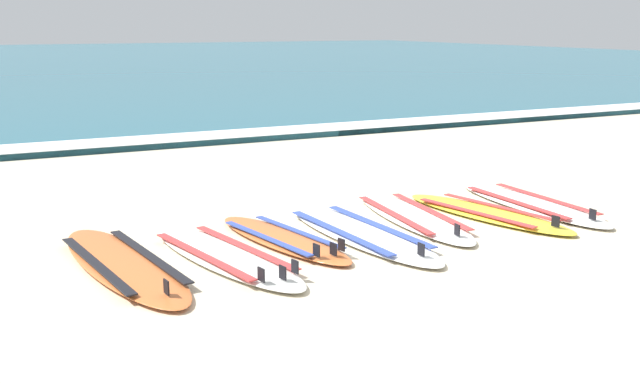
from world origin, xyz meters
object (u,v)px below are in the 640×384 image
(surfboard_0, at_px, (123,264))
(surfboard_5, at_px, (487,213))
(surfboard_2, at_px, (283,239))
(surfboard_4, at_px, (412,216))
(surfboard_1, at_px, (224,255))
(surfboard_3, at_px, (359,232))
(surfboard_6, at_px, (530,203))

(surfboard_0, height_order, surfboard_5, same)
(surfboard_2, xyz_separation_m, surfboard_4, (1.57, 0.17, -0.00))
(surfboard_1, relative_size, surfboard_4, 1.00)
(surfboard_2, relative_size, surfboard_5, 0.91)
(surfboard_0, bearing_deg, surfboard_3, -1.20)
(surfboard_5, bearing_deg, surfboard_1, -176.95)
(surfboard_1, bearing_deg, surfboard_0, 169.45)
(surfboard_6, bearing_deg, surfboard_3, -175.51)
(surfboard_2, height_order, surfboard_3, same)
(surfboard_6, bearing_deg, surfboard_4, 175.31)
(surfboard_6, bearing_deg, surfboard_0, -178.32)
(surfboard_1, distance_m, surfboard_3, 1.43)
(surfboard_4, relative_size, surfboard_5, 1.07)
(surfboard_0, relative_size, surfboard_2, 1.25)
(surfboard_0, bearing_deg, surfboard_2, 3.21)
(surfboard_4, bearing_deg, surfboard_6, -4.69)
(surfboard_0, relative_size, surfboard_6, 1.07)
(surfboard_3, height_order, surfboard_6, same)
(surfboard_0, xyz_separation_m, surfboard_1, (0.85, -0.16, 0.00))
(surfboard_4, bearing_deg, surfboard_5, -18.02)
(surfboard_1, relative_size, surfboard_3, 0.95)
(surfboard_4, height_order, surfboard_5, same)
(surfboard_3, bearing_deg, surfboard_6, 4.49)
(surfboard_0, xyz_separation_m, surfboard_5, (3.87, 0.00, 0.00))
(surfboard_5, height_order, surfboard_6, same)
(surfboard_1, bearing_deg, surfboard_3, 4.44)
(surfboard_0, bearing_deg, surfboard_5, 0.04)
(surfboard_1, distance_m, surfboard_4, 2.27)
(surfboard_4, bearing_deg, surfboard_1, -169.45)
(surfboard_0, relative_size, surfboard_5, 1.14)
(surfboard_2, bearing_deg, surfboard_3, -9.98)
(surfboard_3, height_order, surfboard_5, same)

